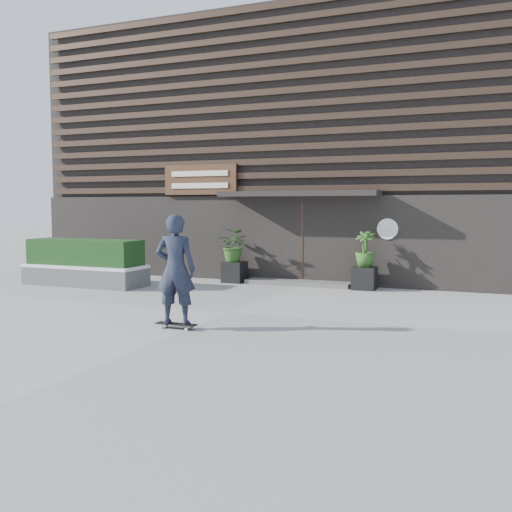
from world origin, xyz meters
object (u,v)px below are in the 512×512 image
at_px(planter_pot_left, 234,272).
at_px(raised_bed, 85,276).
at_px(planter_pot_right, 365,278).
at_px(skateboarder, 176,269).

height_order(planter_pot_left, raised_bed, planter_pot_left).
relative_size(planter_pot_right, raised_bed, 0.17).
height_order(raised_bed, skateboarder, skateboarder).
xyz_separation_m(raised_bed, skateboarder, (5.29, -4.08, 0.83)).
distance_m(planter_pot_left, planter_pot_right, 3.80).
height_order(planter_pot_left, skateboarder, skateboarder).
bearing_deg(raised_bed, planter_pot_left, 30.47).
xyz_separation_m(planter_pot_left, planter_pot_right, (3.80, 0.00, 0.00)).
bearing_deg(raised_bed, skateboarder, -37.61).
bearing_deg(planter_pot_left, planter_pot_right, 0.00).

